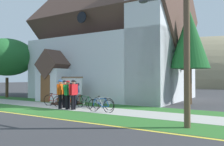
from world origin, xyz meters
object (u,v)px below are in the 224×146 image
church_sign (72,86)px  roadside_conifer (189,39)px  bicycle_green (101,105)px  utility_pole (184,18)px  yard_deciduous_tree (7,57)px  bicycle_blue (84,102)px  cyclist_in_orange_jersey (60,92)px  bicycle_black (103,103)px  cyclist_in_blue_jersey (74,91)px  cyclist_in_white_jersey (65,92)px  cyclist_in_green_jersey (68,92)px  bicycle_silver (55,100)px  bicycle_orange (65,101)px  cyclist_in_yellow_jersey (73,92)px

church_sign → roadside_conifer: bearing=27.2°
roadside_conifer → bicycle_green: bearing=-115.6°
bicycle_green → utility_pole: (5.02, -1.61, 3.83)m
utility_pole → yard_deciduous_tree: size_ratio=1.35×
church_sign → bicycle_blue: size_ratio=1.21×
cyclist_in_orange_jersey → utility_pole: utility_pole is taller
bicycle_black → cyclist_in_blue_jersey: bearing=171.2°
cyclist_in_blue_jersey → cyclist_in_orange_jersey: bearing=-82.0°
bicycle_blue → yard_deciduous_tree: bearing=169.2°
bicycle_black → cyclist_in_white_jersey: size_ratio=0.98×
church_sign → cyclist_in_white_jersey: (1.59, -2.43, -0.25)m
cyclist_in_orange_jersey → cyclist_in_green_jersey: 0.56m
bicycle_black → cyclist_in_green_jersey: cyclist_in_green_jersey is taller
church_sign → yard_deciduous_tree: size_ratio=0.37×
bicycle_green → church_sign: bearing=149.8°
cyclist_in_orange_jersey → bicycle_silver: bearing=145.2°
cyclist_in_blue_jersey → yard_deciduous_tree: size_ratio=0.30×
bicycle_black → cyclist_in_white_jersey: (-2.42, -0.71, 0.65)m
bicycle_silver → bicycle_green: (4.28, -0.73, -0.02)m
church_sign → cyclist_in_orange_jersey: 3.32m
bicycle_blue → cyclist_in_white_jersey: bearing=-147.9°
church_sign → bicycle_silver: church_sign is taller
yard_deciduous_tree → cyclist_in_orange_jersey: bearing=-17.6°
bicycle_black → bicycle_orange: (-2.79, -0.28, 0.00)m
cyclist_in_white_jersey → bicycle_silver: bearing=158.2°
church_sign → cyclist_in_white_jersey: bearing=-56.9°
church_sign → cyclist_in_yellow_jersey: (2.63, -2.78, -0.22)m
roadside_conifer → utility_pole: bearing=-77.1°
bicycle_blue → cyclist_in_green_jersey: size_ratio=0.98×
cyclist_in_green_jersey → utility_pole: 8.12m
cyclist_in_green_jersey → utility_pole: bearing=-11.1°
cyclist_in_blue_jersey → utility_pole: utility_pole is taller
bicycle_blue → bicycle_orange: (-1.43, -0.24, -0.02)m
utility_pole → roadside_conifer: size_ratio=1.10×
bicycle_black → bicycle_green: bearing=-60.6°
bicycle_blue → cyclist_in_green_jersey: cyclist_in_green_jersey is taller
church_sign → utility_pole: utility_pole is taller
cyclist_in_orange_jersey → cyclist_in_yellow_jersey: bearing=5.5°
cyclist_in_white_jersey → cyclist_in_blue_jersey: bearing=98.0°
yard_deciduous_tree → cyclist_in_blue_jersey: bearing=-9.7°
church_sign → bicycle_black: size_ratio=1.21×
bicycle_silver → cyclist_in_blue_jersey: (1.20, 0.56, 0.61)m
cyclist_in_yellow_jersey → bicycle_blue: bearing=89.0°
utility_pole → cyclist_in_white_jersey: bearing=167.2°
cyclist_in_blue_jersey → yard_deciduous_tree: bearing=170.3°
bicycle_blue → cyclist_in_yellow_jersey: size_ratio=0.96×
bicycle_black → cyclist_in_yellow_jersey: 1.86m
cyclist_in_orange_jersey → bicycle_orange: bearing=116.6°
cyclist_in_blue_jersey → bicycle_silver: bearing=-155.0°
bicycle_blue → cyclist_in_green_jersey: (-0.44, -1.02, 0.64)m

